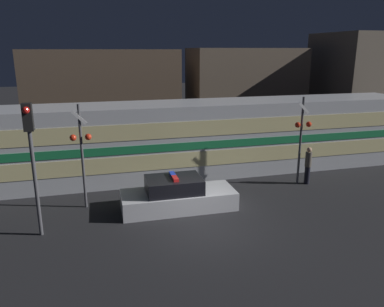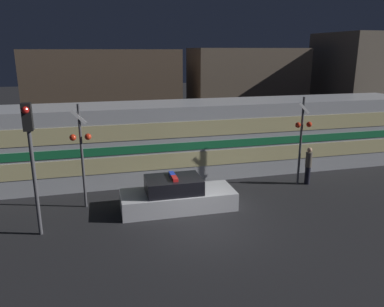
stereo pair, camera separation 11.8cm
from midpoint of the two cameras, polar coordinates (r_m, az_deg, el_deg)
name	(u,v)px [view 1 (the left image)]	position (r m, az deg, el deg)	size (l,w,h in m)	color
ground_plane	(204,226)	(13.99, 1.64, -10.93)	(120.00, 120.00, 0.00)	black
train	(203,138)	(19.31, 1.46, 2.40)	(23.01, 2.99, 3.70)	#B7BABF
police_car	(177,196)	(15.20, -2.47, -6.49)	(4.60, 1.81, 1.44)	silver
pedestrian	(308,165)	(18.64, 17.08, -1.71)	(0.30, 0.30, 1.81)	black
crossing_signal_near	(302,134)	(18.07, 16.18, 2.90)	(0.82, 0.31, 4.18)	#4C4C51
crossing_signal_far	(82,148)	(15.30, -16.69, 0.76)	(0.82, 0.31, 4.24)	#4C4C51
traffic_light_corner	(31,144)	(13.30, -23.58, 1.27)	(0.30, 0.46, 4.60)	#4C4C51
building_left	(104,97)	(26.36, -13.45, 8.35)	(9.92, 4.33, 6.26)	brown
building_center	(245,92)	(28.90, 7.95, 9.31)	(8.31, 4.06, 6.35)	brown
building_right	(375,83)	(33.01, 25.96, 9.65)	(8.63, 5.95, 7.46)	#726656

